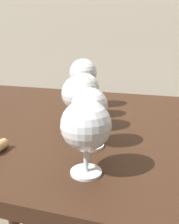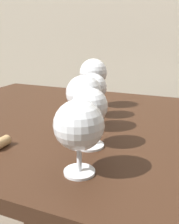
% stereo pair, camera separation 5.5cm
% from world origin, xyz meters
% --- Properties ---
extents(dining_table, '(1.42, 0.77, 0.78)m').
position_xyz_m(dining_table, '(0.00, 0.00, 0.67)').
color(dining_table, '#382114').
rests_on(dining_table, ground_plane).
extents(wine_glass_pinot, '(0.09, 0.09, 0.13)m').
position_xyz_m(wine_glass_pinot, '(-0.06, -0.27, 0.86)').
color(wine_glass_pinot, white).
rests_on(wine_glass_pinot, dining_table).
extents(wine_glass_white, '(0.08, 0.08, 0.13)m').
position_xyz_m(wine_glass_white, '(-0.08, -0.16, 0.86)').
color(wine_glass_white, white).
rests_on(wine_glass_white, dining_table).
extents(wine_glass_chardonnay, '(0.09, 0.09, 0.14)m').
position_xyz_m(wine_glass_chardonnay, '(-0.14, -0.07, 0.87)').
color(wine_glass_chardonnay, white).
rests_on(wine_glass_chardonnay, dining_table).
extents(wine_glass_rose, '(0.08, 0.08, 0.13)m').
position_xyz_m(wine_glass_rose, '(-0.16, 0.04, 0.86)').
color(wine_glass_rose, white).
rests_on(wine_glass_rose, dining_table).
extents(wine_glass_empty, '(0.09, 0.09, 0.16)m').
position_xyz_m(wine_glass_empty, '(-0.20, 0.14, 0.89)').
color(wine_glass_empty, white).
rests_on(wine_glass_empty, dining_table).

